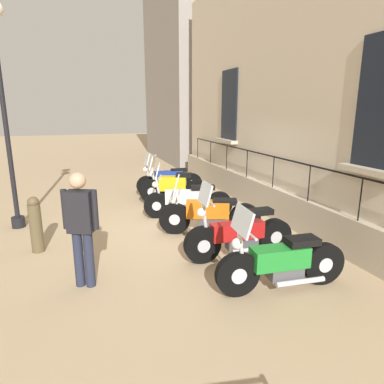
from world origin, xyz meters
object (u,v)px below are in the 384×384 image
Objects in this scene: motorcycle_yellow at (174,188)px; bollard at (36,224)px; motorcycle_orange at (209,214)px; motorcycle_green at (281,262)px; motorcycle_blue at (169,180)px; motorcycle_red at (239,235)px; motorcycle_white at (187,201)px; pedestrian_standing at (81,223)px.

bollard is at bearing 35.16° from motorcycle_yellow.
bollard is (3.36, -0.17, 0.10)m from motorcycle_orange.
motorcycle_green is 4.39m from bollard.
motorcycle_blue is 1.01× the size of motorcycle_red.
motorcycle_blue reaches higher than bollard.
bollard is at bearing -2.82° from motorcycle_orange.
motorcycle_green reaches higher than bollard.
motorcycle_red is at bearing -86.35° from motorcycle_green.
motorcycle_blue is 6.11m from motorcycle_green.
bollard is (3.50, -2.65, 0.10)m from motorcycle_green.
motorcycle_white is at bearing 89.34° from motorcycle_yellow.
motorcycle_white is at bearing -86.79° from motorcycle_green.
motorcycle_white is (0.01, 1.27, -0.05)m from motorcycle_yellow.
motorcycle_green is 1.92× the size of bollard.
motorcycle_red reaches higher than bollard.
motorcycle_green is (-0.19, 4.98, -0.03)m from motorcycle_yellow.
bollard is (3.47, 3.46, 0.10)m from motorcycle_blue.
motorcycle_blue is 4.90m from bollard.
motorcycle_orange is 2.99m from pedestrian_standing.
motorcycle_blue is at bearing -94.33° from motorcycle_white.
motorcycle_white is at bearing -133.18° from pedestrian_standing.
motorcycle_white reaches higher than bollard.
motorcycle_yellow reaches higher than motorcycle_blue.
motorcycle_white is 1.04× the size of motorcycle_green.
motorcycle_red is at bearing 89.42° from motorcycle_blue.
motorcycle_white is at bearing -86.67° from motorcycle_orange.
motorcycle_blue is 5.75m from pedestrian_standing.
motorcycle_white is at bearing -87.00° from motorcycle_red.
motorcycle_green reaches higher than motorcycle_orange.
motorcycle_red is at bearing 91.77° from motorcycle_yellow.
pedestrian_standing is at bearing 116.38° from bollard.
motorcycle_green is at bearing 158.74° from pedestrian_standing.
motorcycle_blue is at bearing -98.39° from motorcycle_yellow.
motorcycle_white is at bearing 85.67° from motorcycle_blue.
motorcycle_blue is 1.96× the size of bollard.
motorcycle_blue is at bearing -135.10° from bollard.
motorcycle_yellow is (0.17, 1.13, 0.02)m from motorcycle_blue.
motorcycle_yellow is at bearing -88.23° from motorcycle_red.
motorcycle_white reaches higher than motorcycle_blue.
motorcycle_red is 1.20m from motorcycle_green.
motorcycle_red is (0.05, 4.91, -0.01)m from motorcycle_blue.
motorcycle_blue is 1.02× the size of motorcycle_green.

